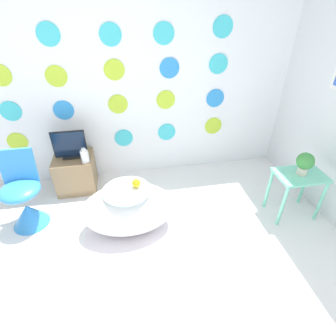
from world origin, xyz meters
TOP-DOWN VIEW (x-y plane):
  - wall_back_dotted at (-0.00, 2.19)m, footprint 5.16×0.05m
  - rug at (0.02, 1.07)m, footprint 0.94×0.73m
  - bathtub at (0.01, 1.13)m, footprint 0.90×0.56m
  - rubber_duck at (0.10, 1.15)m, footprint 0.08×0.09m
  - chair at (-1.01, 1.39)m, footprint 0.38×0.38m
  - tv_cabinet at (-0.59, 1.93)m, footprint 0.45×0.41m
  - tv at (-0.59, 1.93)m, footprint 0.37×0.12m
  - vase at (-0.42, 1.79)m, footprint 0.09×0.09m
  - side_table at (1.73, 1.03)m, footprint 0.48×0.33m
  - potted_plant_left at (1.73, 1.03)m, footprint 0.17×0.17m

SIDE VIEW (x-z plane):
  - rug at x=0.02m, z-range 0.00..0.01m
  - tv_cabinet at x=-0.59m, z-range 0.00..0.44m
  - bathtub at x=0.01m, z-range 0.00..0.50m
  - chair at x=-1.01m, z-range -0.13..0.67m
  - side_table at x=1.73m, z-range 0.16..0.67m
  - vase at x=-0.42m, z-range 0.42..0.60m
  - rubber_duck at x=0.10m, z-range 0.49..0.59m
  - tv at x=-0.59m, z-range 0.42..0.75m
  - potted_plant_left at x=1.73m, z-range 0.54..0.77m
  - wall_back_dotted at x=0.00m, z-range 0.00..2.60m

